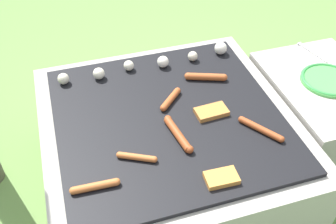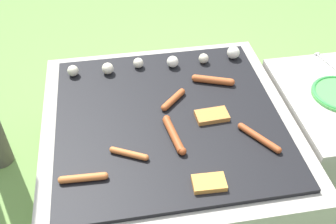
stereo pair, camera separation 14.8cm
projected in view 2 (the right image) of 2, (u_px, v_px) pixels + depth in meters
The scene contains 13 objects.
ground_plane at pixel (168, 184), 1.83m from camera, with size 14.00×14.00×0.00m, color #608442.
grill at pixel (168, 153), 1.68m from camera, with size 0.98×0.98×0.44m.
side_ledge at pixel (326, 133), 1.77m from camera, with size 0.45×0.61×0.44m.
sausage_front_center at pixel (174, 134), 1.44m from camera, with size 0.06×0.20×0.03m.
sausage_front_left at pixel (259, 138), 1.43m from camera, with size 0.12×0.16×0.02m.
sausage_back_right at pixel (129, 154), 1.37m from camera, with size 0.13×0.08×0.02m.
sausage_back_center at pixel (173, 100), 1.58m from camera, with size 0.11×0.11×0.03m.
sausage_mid_right at pixel (213, 80), 1.68m from camera, with size 0.18×0.09×0.03m.
sausage_mid_left at pixel (83, 178), 1.29m from camera, with size 0.17×0.03×0.03m.
bread_slice_left at pixel (209, 183), 1.28m from camera, with size 0.11×0.07×0.02m.
bread_slice_right at pixel (212, 116), 1.52m from camera, with size 0.13×0.08×0.02m.
mushroom_row at pixel (163, 62), 1.76m from camera, with size 0.78×0.08×0.06m.
fork_utensil at pixel (328, 63), 1.79m from camera, with size 0.06×0.18×0.01m.
Camera 2 is at (-0.19, -1.11, 1.48)m, focal length 42.00 mm.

